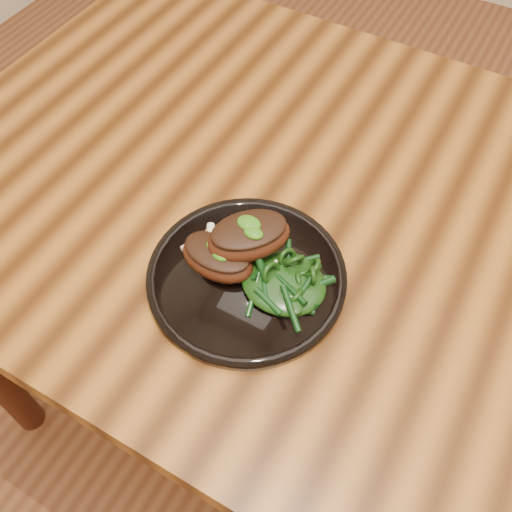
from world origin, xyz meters
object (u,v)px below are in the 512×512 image
at_px(lamb_chop_front, 217,257).
at_px(greens_heap, 284,279).
at_px(desk, 453,298).
at_px(plate, 247,276).

distance_m(lamb_chop_front, greens_heap, 0.09).
distance_m(desk, lamb_chop_front, 0.34).
bearing_deg(desk, greens_heap, -139.92).
bearing_deg(lamb_chop_front, desk, 32.15).
xyz_separation_m(desk, lamb_chop_front, (-0.27, -0.17, 0.12)).
height_order(lamb_chop_front, greens_heap, lamb_chop_front).
xyz_separation_m(desk, plate, (-0.24, -0.16, 0.09)).
bearing_deg(plate, greens_heap, 5.19).
bearing_deg(lamb_chop_front, plate, 13.48).
bearing_deg(desk, plate, -145.50).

